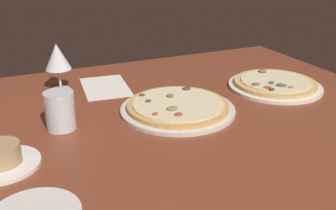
# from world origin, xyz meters

# --- Properties ---
(dining_table) EXTENTS (1.50, 1.10, 0.04)m
(dining_table) POSITION_xyz_m (0.00, 0.00, 0.02)
(dining_table) COLOR brown
(dining_table) RESTS_ON ground
(pizza_main) EXTENTS (0.33, 0.33, 0.03)m
(pizza_main) POSITION_xyz_m (-0.07, -0.03, 0.05)
(pizza_main) COLOR silver
(pizza_main) RESTS_ON dining_table
(pizza_side) EXTENTS (0.30, 0.30, 0.03)m
(pizza_side) POSITION_xyz_m (-0.45, -0.07, 0.05)
(pizza_side) COLOR white
(pizza_side) RESTS_ON dining_table
(ramekin_on_saucer) EXTENTS (0.16, 0.16, 0.05)m
(ramekin_on_saucer) POSITION_xyz_m (0.40, 0.08, 0.06)
(ramekin_on_saucer) COLOR white
(ramekin_on_saucer) RESTS_ON dining_table
(wine_glass_near) EXTENTS (0.08, 0.08, 0.15)m
(wine_glass_near) POSITION_xyz_m (0.20, -0.34, 0.15)
(wine_glass_near) COLOR silver
(wine_glass_near) RESTS_ON dining_table
(water_glass) EXTENTS (0.08, 0.08, 0.10)m
(water_glass) POSITION_xyz_m (0.25, -0.05, 0.08)
(water_glass) COLOR silver
(water_glass) RESTS_ON dining_table
(paper_menu) EXTENTS (0.16, 0.23, 0.00)m
(paper_menu) POSITION_xyz_m (0.06, -0.30, 0.04)
(paper_menu) COLOR white
(paper_menu) RESTS_ON dining_table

